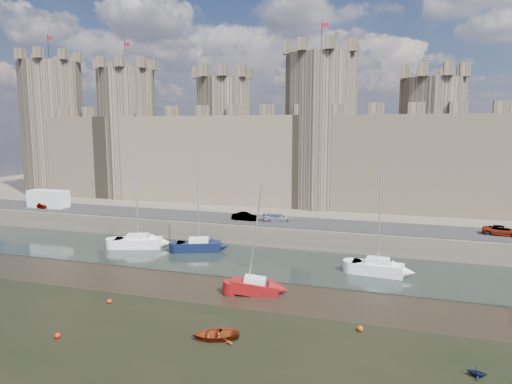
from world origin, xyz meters
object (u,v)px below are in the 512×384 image
(car_2, at_px, (278,218))
(sailboat_1, at_px, (199,245))
(car_0, at_px, (41,205))
(sailboat_2, at_px, (378,267))
(sailboat_4, at_px, (255,286))
(van, at_px, (48,199))
(sailboat_0, at_px, (138,242))
(car_3, at_px, (502,231))
(car_1, at_px, (245,217))

(car_2, xyz_separation_m, sailboat_1, (-7.52, -8.14, -2.24))
(car_0, height_order, sailboat_1, sailboat_1)
(sailboat_1, xyz_separation_m, sailboat_2, (20.72, -2.61, 0.04))
(car_0, xyz_separation_m, car_2, (36.84, 1.17, -0.02))
(sailboat_2, bearing_deg, sailboat_4, -133.94)
(car_0, relative_size, van, 0.54)
(car_0, bearing_deg, sailboat_2, -81.66)
(car_2, xyz_separation_m, sailboat_0, (-15.30, -8.89, -2.23))
(car_0, relative_size, sailboat_4, 0.34)
(sailboat_0, xyz_separation_m, sailboat_2, (28.50, -1.85, 0.03))
(car_0, height_order, sailboat_4, sailboat_4)
(car_3, distance_m, van, 62.37)
(car_3, relative_size, sailboat_1, 0.40)
(car_1, relative_size, sailboat_4, 0.35)
(sailboat_4, bearing_deg, sailboat_1, 121.26)
(sailboat_4, bearing_deg, sailboat_0, 138.22)
(sailboat_2, bearing_deg, car_1, 155.57)
(sailboat_0, xyz_separation_m, sailboat_4, (18.38, -10.51, -0.09))
(van, xyz_separation_m, sailboat_0, (20.77, -8.44, -3.02))
(sailboat_1, distance_m, sailboat_4, 15.47)
(car_3, bearing_deg, sailboat_0, 112.67)
(car_2, relative_size, sailboat_0, 0.36)
(car_2, bearing_deg, car_0, 74.02)
(van, distance_m, sailboat_2, 50.42)
(car_3, xyz_separation_m, sailboat_4, (-23.21, -19.49, -2.34))
(car_3, relative_size, sailboat_0, 0.39)
(sailboat_1, bearing_deg, sailboat_2, -28.68)
(car_0, distance_m, van, 1.31)
(car_1, bearing_deg, sailboat_4, -155.74)
(van, bearing_deg, sailboat_2, -10.33)
(car_2, xyz_separation_m, car_3, (26.30, 0.08, 0.02))
(car_3, xyz_separation_m, van, (-62.36, -0.53, 0.77))
(sailboat_2, bearing_deg, car_2, 146.35)
(car_1, bearing_deg, car_0, 93.65)
(car_0, relative_size, sailboat_2, 0.31)
(van, distance_m, sailboat_0, 22.62)
(car_2, bearing_deg, sailboat_4, 171.24)
(car_1, xyz_separation_m, sailboat_2, (17.47, -10.06, -2.22))
(sailboat_0, bearing_deg, sailboat_2, -22.33)
(sailboat_1, bearing_deg, car_3, -7.86)
(car_0, xyz_separation_m, sailboat_0, (21.54, -7.73, -2.25))
(car_3, bearing_deg, van, 100.99)
(car_1, xyz_separation_m, van, (-31.79, 0.23, 0.78))
(car_3, relative_size, sailboat_2, 0.38)
(car_0, xyz_separation_m, car_3, (63.13, 1.24, 0.00))
(sailboat_1, bearing_deg, car_2, 25.74)
(car_1, relative_size, sailboat_1, 0.33)
(sailboat_4, bearing_deg, car_0, 143.44)
(sailboat_0, height_order, sailboat_1, sailboat_0)
(sailboat_1, bearing_deg, sailboat_0, 164.01)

